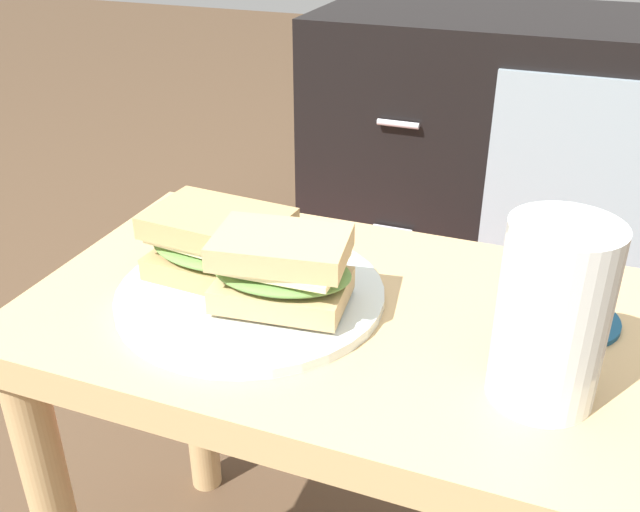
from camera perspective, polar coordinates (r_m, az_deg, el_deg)
The scene contains 8 objects.
side_table at distance 0.73m, azimuth 0.34°, elevation -9.85°, with size 0.56×0.36×0.46m.
tv_cabinet at distance 1.58m, azimuth 17.70°, elevation 7.32°, with size 0.96×0.46×0.58m.
area_rug at distance 1.40m, azimuth 0.13°, elevation -7.30°, with size 1.17×0.61×0.01m.
plate at distance 0.68m, azimuth -5.55°, elevation -3.01°, with size 0.26×0.26×0.01m, color silver.
sandwich_front at distance 0.69m, azimuth -8.14°, elevation 0.85°, with size 0.15×0.10×0.07m.
sandwich_back at distance 0.64m, azimuth -3.06°, elevation -1.03°, with size 0.14×0.10×0.07m.
beer_glass at distance 0.55m, azimuth 18.06°, elevation -4.59°, with size 0.08×0.08×0.15m.
coaster at distance 0.69m, azimuth 19.14°, elevation -4.74°, with size 0.09×0.09×0.01m, color navy.
Camera 1 is at (0.20, -0.54, 0.82)m, focal length 40.02 mm.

